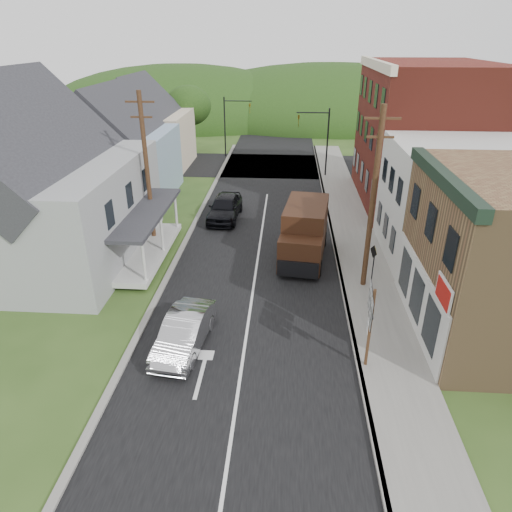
% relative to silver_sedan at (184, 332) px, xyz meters
% --- Properties ---
extents(ground, '(120.00, 120.00, 0.00)m').
position_rel_silver_sedan_xyz_m(ground, '(2.45, 2.10, -0.73)').
color(ground, '#2D4719').
rests_on(ground, ground).
extents(road, '(9.00, 90.00, 0.02)m').
position_rel_silver_sedan_xyz_m(road, '(2.45, 12.10, -0.73)').
color(road, black).
rests_on(road, ground).
extents(cross_road, '(60.00, 9.00, 0.02)m').
position_rel_silver_sedan_xyz_m(cross_road, '(2.45, 29.10, -0.73)').
color(cross_road, black).
rests_on(cross_road, ground).
extents(sidewalk_right, '(2.80, 55.00, 0.15)m').
position_rel_silver_sedan_xyz_m(sidewalk_right, '(8.35, 10.10, -0.66)').
color(sidewalk_right, slate).
rests_on(sidewalk_right, ground).
extents(curb_right, '(0.20, 55.00, 0.15)m').
position_rel_silver_sedan_xyz_m(curb_right, '(7.00, 10.10, -0.66)').
color(curb_right, slate).
rests_on(curb_right, ground).
extents(curb_left, '(0.30, 55.00, 0.12)m').
position_rel_silver_sedan_xyz_m(curb_left, '(-2.20, 10.10, -0.67)').
color(curb_left, slate).
rests_on(curb_left, ground).
extents(storefront_white, '(8.00, 7.00, 6.50)m').
position_rel_silver_sedan_xyz_m(storefront_white, '(13.75, 9.60, 2.52)').
color(storefront_white, silver).
rests_on(storefront_white, ground).
extents(storefront_red, '(8.00, 12.00, 10.00)m').
position_rel_silver_sedan_xyz_m(storefront_red, '(13.75, 19.10, 4.27)').
color(storefront_red, maroon).
rests_on(storefront_red, ground).
extents(house_gray, '(10.20, 12.24, 8.35)m').
position_rel_silver_sedan_xyz_m(house_gray, '(-9.55, 8.10, 3.50)').
color(house_gray, '#96989B').
rests_on(house_gray, ground).
extents(house_blue, '(7.14, 8.16, 7.28)m').
position_rel_silver_sedan_xyz_m(house_blue, '(-8.55, 19.10, 2.96)').
color(house_blue, '#81A0B0').
rests_on(house_blue, ground).
extents(house_cream, '(7.14, 8.16, 7.28)m').
position_rel_silver_sedan_xyz_m(house_cream, '(-9.05, 28.10, 2.96)').
color(house_cream, beige).
rests_on(house_cream, ground).
extents(utility_pole_right, '(1.60, 0.26, 9.00)m').
position_rel_silver_sedan_xyz_m(utility_pole_right, '(8.05, 5.60, 3.93)').
color(utility_pole_right, '#472D19').
rests_on(utility_pole_right, ground).
extents(utility_pole_left, '(1.60, 0.26, 9.00)m').
position_rel_silver_sedan_xyz_m(utility_pole_left, '(-4.05, 10.10, 3.93)').
color(utility_pole_left, '#472D19').
rests_on(utility_pole_left, ground).
extents(traffic_signal_right, '(2.87, 0.20, 6.00)m').
position_rel_silver_sedan_xyz_m(traffic_signal_right, '(6.75, 25.60, 3.03)').
color(traffic_signal_right, black).
rests_on(traffic_signal_right, ground).
extents(traffic_signal_left, '(2.87, 0.20, 6.00)m').
position_rel_silver_sedan_xyz_m(traffic_signal_left, '(-1.86, 32.60, 3.03)').
color(traffic_signal_left, black).
rests_on(traffic_signal_left, ground).
extents(tree_left_b, '(4.80, 4.80, 6.94)m').
position_rel_silver_sedan_xyz_m(tree_left_b, '(-14.55, 14.10, 4.15)').
color(tree_left_b, '#382616').
rests_on(tree_left_b, ground).
extents(tree_left_c, '(5.80, 5.80, 8.41)m').
position_rel_silver_sedan_xyz_m(tree_left_c, '(-16.55, 22.10, 5.21)').
color(tree_left_c, '#382616').
rests_on(tree_left_c, ground).
extents(tree_left_d, '(4.80, 4.80, 6.94)m').
position_rel_silver_sedan_xyz_m(tree_left_d, '(-6.55, 34.10, 4.15)').
color(tree_left_d, '#382616').
rests_on(tree_left_d, ground).
extents(forested_ridge, '(90.00, 30.00, 16.00)m').
position_rel_silver_sedan_xyz_m(forested_ridge, '(2.45, 57.10, -0.73)').
color(forested_ridge, '#18320F').
rests_on(forested_ridge, ground).
extents(silver_sedan, '(2.05, 4.59, 1.46)m').
position_rel_silver_sedan_xyz_m(silver_sedan, '(0.00, 0.00, 0.00)').
color(silver_sedan, '#A6A5AA').
rests_on(silver_sedan, ground).
extents(dark_sedan, '(2.26, 5.04, 1.68)m').
position_rel_silver_sedan_xyz_m(dark_sedan, '(-0.25, 14.58, 0.11)').
color(dark_sedan, black).
rests_on(dark_sedan, ground).
extents(delivery_van, '(2.96, 5.84, 3.13)m').
position_rel_silver_sedan_xyz_m(delivery_van, '(5.07, 8.68, 0.85)').
color(delivery_van, black).
rests_on(delivery_van, ground).
extents(route_sign_cluster, '(0.28, 1.91, 3.35)m').
position_rel_silver_sedan_xyz_m(route_sign_cluster, '(7.20, -0.77, 1.59)').
color(route_sign_cluster, '#472D19').
rests_on(route_sign_cluster, sidewalk_right).
extents(warning_sign, '(0.22, 0.66, 2.49)m').
position_rel_silver_sedan_xyz_m(warning_sign, '(8.29, 4.98, 1.01)').
color(warning_sign, black).
rests_on(warning_sign, sidewalk_right).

